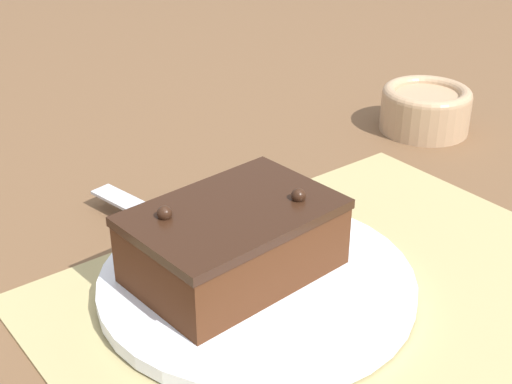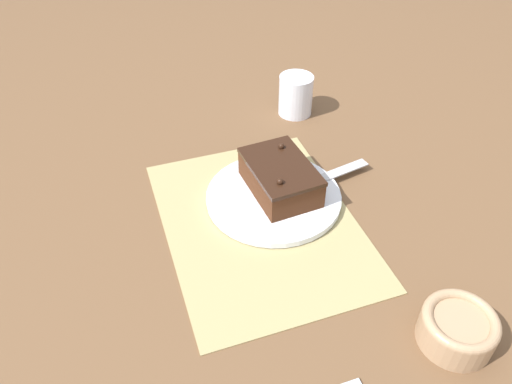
{
  "view_description": "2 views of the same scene",
  "coord_description": "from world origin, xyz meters",
  "px_view_note": "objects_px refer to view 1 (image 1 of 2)",
  "views": [
    {
      "loc": [
        0.34,
        0.33,
        0.35
      ],
      "look_at": [
        0.02,
        -0.08,
        0.07
      ],
      "focal_mm": 50.0,
      "sensor_mm": 36.0,
      "label": 1
    },
    {
      "loc": [
        -0.62,
        0.22,
        0.64
      ],
      "look_at": [
        0.04,
        -0.01,
        0.04
      ],
      "focal_mm": 35.0,
      "sensor_mm": 36.0,
      "label": 2
    }
  ],
  "objects_px": {
    "chocolate_cake": "(234,240)",
    "serving_knife": "(213,242)",
    "cake_plate": "(257,282)",
    "small_bowl": "(426,108)"
  },
  "relations": [
    {
      "from": "serving_knife",
      "to": "small_bowl",
      "type": "bearing_deg",
      "value": 1.94
    },
    {
      "from": "chocolate_cake",
      "to": "serving_knife",
      "type": "relative_size",
      "value": 0.72
    },
    {
      "from": "serving_knife",
      "to": "cake_plate",
      "type": "bearing_deg",
      "value": -97.6
    },
    {
      "from": "chocolate_cake",
      "to": "small_bowl",
      "type": "relative_size",
      "value": 1.57
    },
    {
      "from": "chocolate_cake",
      "to": "cake_plate",
      "type": "bearing_deg",
      "value": 123.6
    },
    {
      "from": "cake_plate",
      "to": "chocolate_cake",
      "type": "relative_size",
      "value": 1.51
    },
    {
      "from": "cake_plate",
      "to": "small_bowl",
      "type": "relative_size",
      "value": 2.38
    },
    {
      "from": "small_bowl",
      "to": "chocolate_cake",
      "type": "bearing_deg",
      "value": 18.15
    },
    {
      "from": "cake_plate",
      "to": "serving_knife",
      "type": "relative_size",
      "value": 1.09
    },
    {
      "from": "chocolate_cake",
      "to": "serving_knife",
      "type": "height_order",
      "value": "chocolate_cake"
    }
  ]
}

